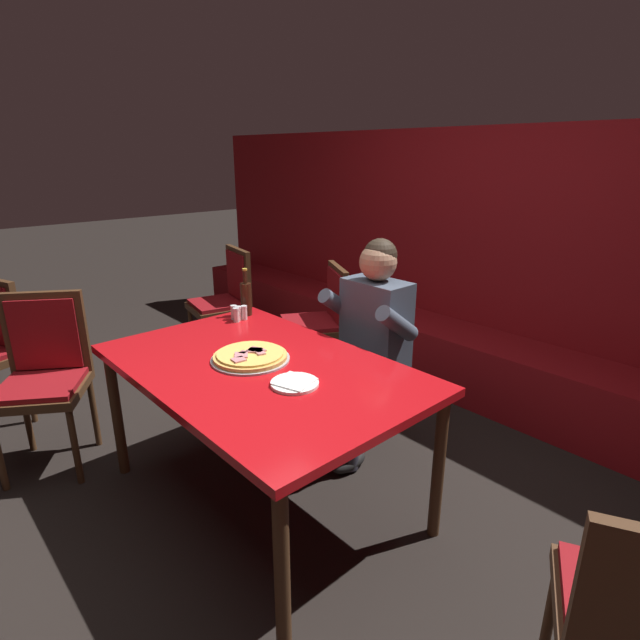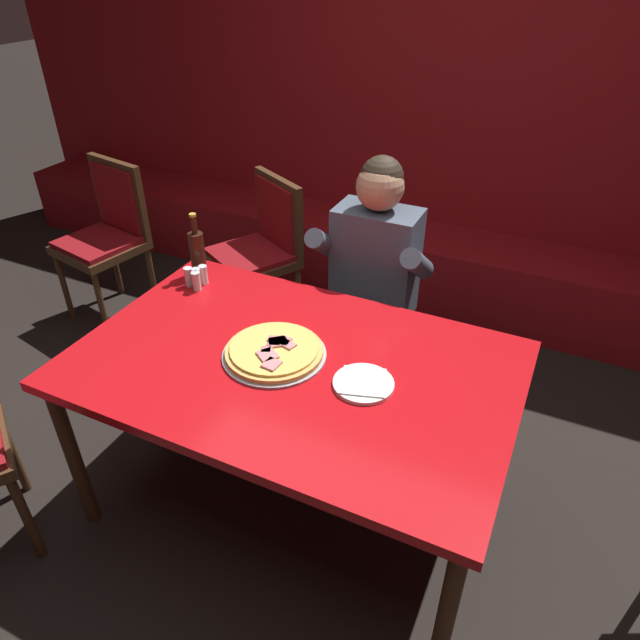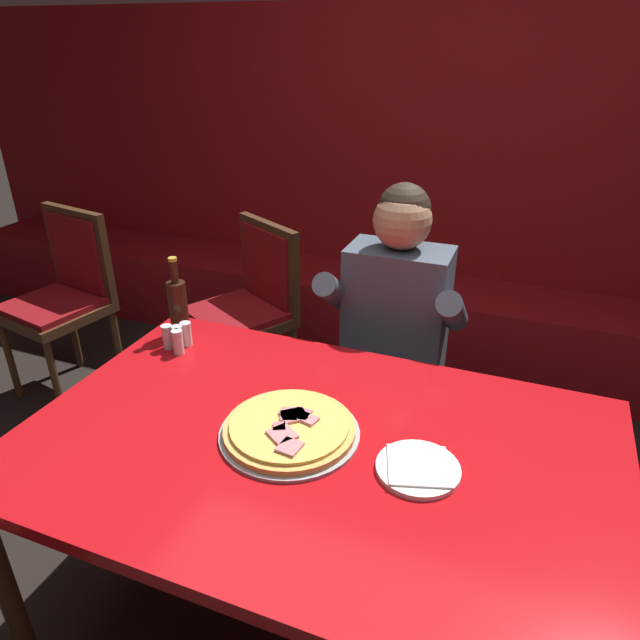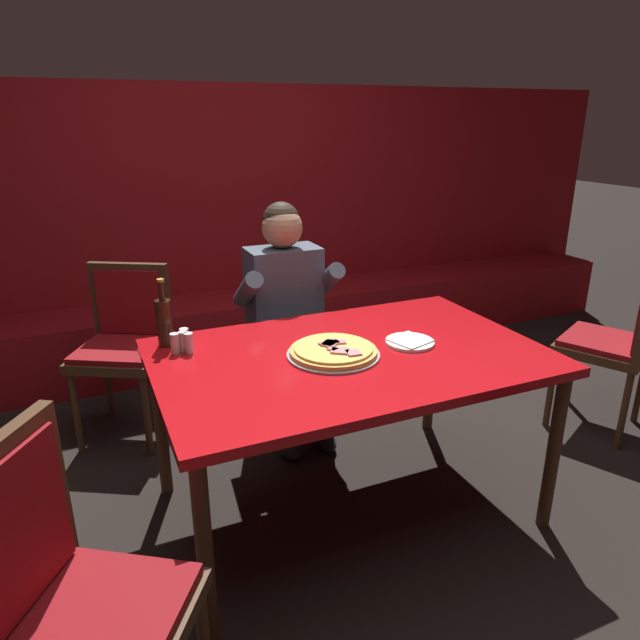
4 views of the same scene
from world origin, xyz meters
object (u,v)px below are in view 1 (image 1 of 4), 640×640
(main_dining_table, at_px, (260,377))
(dining_chair_side_aisle, at_px, (226,296))
(shaker_red_pepper_flakes, at_px, (236,316))
(beer_bottle, at_px, (246,298))
(shaker_parmesan, at_px, (238,314))
(shaker_oregano, at_px, (234,313))
(shaker_black_pepper, at_px, (244,313))
(dining_chair_near_left, at_px, (44,369))
(plate_white_paper, at_px, (295,383))
(pizza, at_px, (251,356))
(diner_seated_blue_shirt, at_px, (365,340))
(dining_chair_far_left, at_px, (321,317))

(main_dining_table, bearing_deg, dining_chair_side_aisle, 153.01)
(shaker_red_pepper_flakes, bearing_deg, beer_bottle, 120.72)
(shaker_parmesan, relative_size, shaker_oregano, 1.00)
(shaker_black_pepper, height_order, shaker_parmesan, same)
(dining_chair_near_left, bearing_deg, shaker_black_pepper, 63.01)
(plate_white_paper, bearing_deg, pizza, 177.57)
(shaker_oregano, bearing_deg, shaker_parmesan, 13.54)
(shaker_oregano, bearing_deg, diner_seated_blue_shirt, 33.59)
(shaker_red_pepper_flakes, height_order, dining_chair_far_left, dining_chair_far_left)
(pizza, relative_size, plate_white_paper, 1.81)
(beer_bottle, height_order, shaker_parmesan, beer_bottle)
(diner_seated_blue_shirt, bearing_deg, shaker_red_pepper_flakes, -143.11)
(shaker_parmesan, distance_m, dining_chair_side_aisle, 1.28)
(main_dining_table, height_order, beer_bottle, beer_bottle)
(main_dining_table, relative_size, dining_chair_near_left, 1.61)
(diner_seated_blue_shirt, relative_size, dining_chair_far_left, 1.36)
(shaker_black_pepper, bearing_deg, dining_chair_far_left, 103.22)
(main_dining_table, relative_size, pizza, 4.16)
(pizza, distance_m, dining_chair_side_aisle, 1.89)
(shaker_parmesan, bearing_deg, shaker_red_pepper_flakes, -56.14)
(plate_white_paper, relative_size, beer_bottle, 0.72)
(plate_white_paper, relative_size, shaker_parmesan, 2.44)
(main_dining_table, relative_size, shaker_oregano, 18.44)
(diner_seated_blue_shirt, xyz_separation_m, dining_chair_side_aisle, (-1.74, 0.16, -0.14))
(shaker_parmesan, xyz_separation_m, dining_chair_far_left, (-0.17, 0.83, -0.24))
(shaker_red_pepper_flakes, relative_size, dining_chair_far_left, 0.09)
(shaker_black_pepper, height_order, diner_seated_blue_shirt, diner_seated_blue_shirt)
(diner_seated_blue_shirt, bearing_deg, main_dining_table, -90.67)
(beer_bottle, relative_size, shaker_black_pepper, 3.40)
(shaker_parmesan, height_order, dining_chair_far_left, dining_chair_far_left)
(shaker_black_pepper, height_order, shaker_red_pepper_flakes, same)
(shaker_black_pepper, xyz_separation_m, shaker_oregano, (-0.05, -0.04, 0.00))
(shaker_oregano, distance_m, dining_chair_near_left, 1.09)
(shaker_parmesan, relative_size, diner_seated_blue_shirt, 0.07)
(beer_bottle, bearing_deg, shaker_black_pepper, -43.21)
(main_dining_table, distance_m, shaker_black_pepper, 0.70)
(pizza, bearing_deg, dining_chair_side_aisle, 152.00)
(plate_white_paper, xyz_separation_m, shaker_black_pepper, (-0.89, 0.34, 0.03))
(shaker_parmesan, distance_m, shaker_oregano, 0.04)
(pizza, height_order, shaker_oregano, shaker_oregano)
(plate_white_paper, bearing_deg, shaker_oregano, 162.42)
(plate_white_paper, bearing_deg, dining_chair_far_left, 133.57)
(dining_chair_near_left, bearing_deg, dining_chair_side_aisle, 111.30)
(shaker_black_pepper, xyz_separation_m, shaker_parmesan, (-0.01, -0.03, 0.00))
(main_dining_table, xyz_separation_m, pizza, (-0.07, 0.00, 0.09))
(pizza, height_order, plate_white_paper, pizza)
(plate_white_paper, distance_m, dining_chair_far_left, 1.58)
(shaker_parmesan, bearing_deg, dining_chair_side_aisle, 151.97)
(shaker_red_pepper_flakes, bearing_deg, shaker_parmesan, 123.86)
(pizza, height_order, dining_chair_side_aisle, dining_chair_side_aisle)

